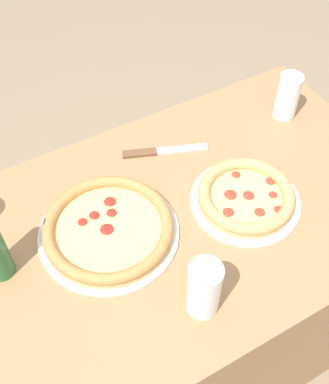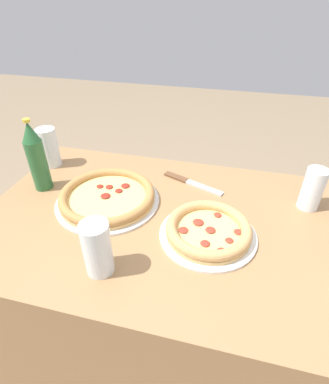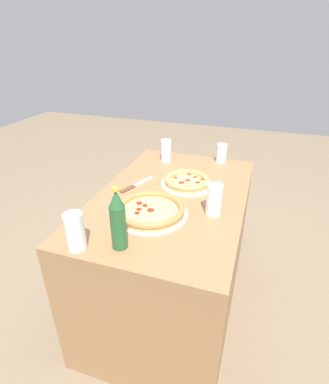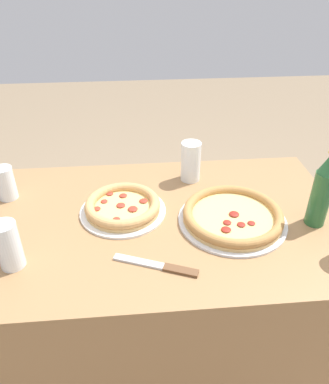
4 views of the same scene
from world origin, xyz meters
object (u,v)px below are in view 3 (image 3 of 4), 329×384
glass_water (214,201)px  glass_lemonade (75,233)px  pizza_salami (150,210)px  glass_iced_tea (221,154)px  knife (135,185)px  beer_bottle (118,220)px  pizza_veggie (187,181)px  glass_mango_juice (166,152)px

glass_water → glass_lemonade: bearing=-47.8°
pizza_salami → glass_iced_tea: (-0.73, 0.20, 0.03)m
glass_lemonade → glass_iced_tea: 1.11m
glass_lemonade → knife: size_ratio=0.66×
glass_water → beer_bottle: bearing=-40.4°
glass_lemonade → pizza_salami: bearing=150.2°
pizza_veggie → beer_bottle: beer_bottle is taller
pizza_veggie → knife: (0.10, -0.26, -0.02)m
pizza_salami → beer_bottle: 0.27m
beer_bottle → knife: size_ratio=1.11×
pizza_salami → knife: (-0.24, -0.18, -0.02)m
glass_mango_juice → knife: glass_mango_juice is taller
pizza_salami → knife: size_ratio=1.48×
pizza_veggie → glass_water: size_ratio=1.89×
glass_water → pizza_salami: bearing=-70.7°
glass_mango_juice → beer_bottle: size_ratio=0.54×
pizza_salami → glass_mango_juice: (-0.63, -0.13, 0.04)m
pizza_salami → pizza_veggie: bearing=166.6°
glass_water → knife: size_ratio=0.64×
glass_iced_tea → glass_lemonade: bearing=-20.0°
glass_mango_juice → knife: (0.39, -0.04, -0.06)m
beer_bottle → knife: bearing=-163.1°
pizza_veggie → glass_mango_juice: 0.37m
pizza_salami → glass_lemonade: glass_lemonade is taller
pizza_salami → beer_bottle: size_ratio=1.34×
pizza_veggie → beer_bottle: size_ratio=1.10×
glass_lemonade → glass_water: glass_lemonade is taller
glass_iced_tea → beer_bottle: (0.98, -0.23, 0.07)m
pizza_salami → pizza_veggie: (-0.34, 0.08, 0.00)m
pizza_salami → glass_water: glass_water is taller
pizza_veggie → glass_lemonade: 0.70m
glass_lemonade → knife: glass_lemonade is taller
pizza_veggie → glass_mango_juice: bearing=-143.7°
glass_water → beer_bottle: (0.35, -0.29, 0.05)m
pizza_veggie → glass_mango_juice: size_ratio=2.01×
glass_lemonade → glass_mango_juice: bearing=177.4°
glass_iced_tea → pizza_veggie: bearing=-17.2°
glass_iced_tea → knife: glass_iced_tea is taller
knife → glass_lemonade: bearing=0.0°
pizza_veggie → beer_bottle: (0.59, -0.11, 0.10)m
knife → glass_mango_juice: bearing=173.7°
glass_lemonade → glass_water: 0.60m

